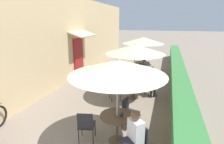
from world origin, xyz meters
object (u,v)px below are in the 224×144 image
object	(u,v)px
seated_patron_mid_left	(152,80)
coffee_cup_mid	(134,79)
cafe_chair_near_right	(86,124)
cafe_chair_far_right	(146,63)
cafe_chair_mid_right	(116,88)
coffee_cup_far	(143,62)
patio_table_far	(142,65)
seated_patron_near_back	(133,135)
patio_umbrella_mid	(135,49)
patio_umbrella_near	(118,67)
cafe_chair_near_back	(137,141)
cafe_chair_far_left	(138,69)
patio_umbrella_far	(143,40)
patio_table_near	(117,122)
patio_table_mid	(134,84)
cafe_chair_mid_left	(150,83)
coffee_cup_near	(122,115)
cafe_chair_near_left	(129,110)

from	to	relation	value
seated_patron_mid_left	coffee_cup_mid	distance (m)	0.79
cafe_chair_near_right	cafe_chair_far_right	distance (m)	7.04
cafe_chair_near_right	cafe_chair_mid_right	distance (m)	2.59
cafe_chair_mid_right	coffee_cup_far	world-z (taller)	cafe_chair_mid_right
coffee_cup_mid	patio_table_far	xyz separation A→B (m)	(-0.16, 3.26, -0.23)
seated_patron_near_back	coffee_cup_mid	size ratio (longest dim) A/B	13.89
patio_umbrella_mid	coffee_cup_mid	bearing A→B (deg)	-71.08
patio_umbrella_near	cafe_chair_near_back	size ratio (longest dim) A/B	2.59
seated_patron_mid_left	patio_umbrella_mid	bearing A→B (deg)	-2.64
seated_patron_mid_left	patio_table_far	size ratio (longest dim) A/B	1.46
cafe_chair_near_back	patio_umbrella_mid	size ratio (longest dim) A/B	0.39
cafe_chair_near_back	cafe_chair_far_left	size ratio (longest dim) A/B	1.00
patio_umbrella_mid	patio_umbrella_far	bearing A→B (deg)	92.49
patio_table_near	cafe_chair_near_right	size ratio (longest dim) A/B	0.98
patio_table_far	coffee_cup_far	bearing A→B (deg)	2.14
cafe_chair_near_right	patio_table_far	size ratio (longest dim) A/B	1.02
coffee_cup_far	patio_table_far	bearing A→B (deg)	-177.86
patio_table_far	cafe_chair_far_left	xyz separation A→B (m)	(-0.12, -0.76, -0.05)
patio_table_mid	cafe_chair_mid_left	size ratio (longest dim) A/B	0.98
cafe_chair_far_left	cafe_chair_near_back	bearing A→B (deg)	-155.64
patio_umbrella_near	coffee_cup_mid	xyz separation A→B (m)	(-0.10, 2.73, -1.18)
seated_patron_mid_left	patio_umbrella_far	xyz separation A→B (m)	(-0.80, 2.80, 1.28)
cafe_chair_near_right	patio_umbrella_mid	bearing A→B (deg)	64.11
patio_umbrella_mid	seated_patron_near_back	bearing A→B (deg)	-79.27
seated_patron_mid_left	cafe_chair_far_left	xyz separation A→B (m)	(-0.92, 2.04, -0.17)
seated_patron_mid_left	cafe_chair_mid_right	world-z (taller)	seated_patron_mid_left
patio_umbrella_mid	cafe_chair_far_right	bearing A→B (deg)	90.27
patio_table_far	coffee_cup_near	bearing A→B (deg)	-86.40
cafe_chair_near_left	patio_table_far	xyz separation A→B (m)	(-0.39, 5.22, 0.05)
cafe_chair_near_back	patio_table_far	world-z (taller)	cafe_chair_near_back
cafe_chair_far_right	cafe_chair_mid_right	bearing A→B (deg)	7.10
seated_patron_near_back	cafe_chair_far_left	xyz separation A→B (m)	(-0.90, 5.79, -0.17)
cafe_chair_far_left	cafe_chair_near_left	bearing A→B (deg)	-158.84
cafe_chair_near_right	patio_umbrella_far	size ratio (longest dim) A/B	0.39
cafe_chair_mid_left	coffee_cup_mid	world-z (taller)	cafe_chair_mid_left
seated_patron_mid_left	cafe_chair_mid_right	bearing A→B (deg)	1.53
cafe_chair_near_right	cafe_chair_mid_left	bearing A→B (deg)	56.41
patio_umbrella_mid	coffee_cup_mid	xyz separation A→B (m)	(0.03, -0.07, -1.18)
patio_table_mid	patio_umbrella_mid	distance (m)	1.40
patio_umbrella_mid	cafe_chair_mid_right	world-z (taller)	patio_umbrella_mid
cafe_chair_near_back	seated_patron_mid_left	xyz separation A→B (m)	(-0.05, 3.67, 0.17)
patio_table_near	coffee_cup_far	xyz separation A→B (m)	(-0.19, 5.99, 0.23)
patio_table_near	patio_table_far	bearing A→B (deg)	92.50
cafe_chair_near_left	coffee_cup_mid	world-z (taller)	cafe_chair_near_left
patio_table_near	cafe_chair_near_right	world-z (taller)	cafe_chair_near_right
patio_table_mid	patio_umbrella_far	xyz separation A→B (m)	(-0.14, 3.18, 1.40)
patio_umbrella_near	patio_table_near	bearing A→B (deg)	180.00
cafe_chair_near_left	cafe_chair_near_back	bearing A→B (deg)	35.69
cafe_chair_near_right	patio_table_far	bearing A→B (deg)	70.95
cafe_chair_far_right	cafe_chair_near_right	bearing A→B (deg)	9.92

